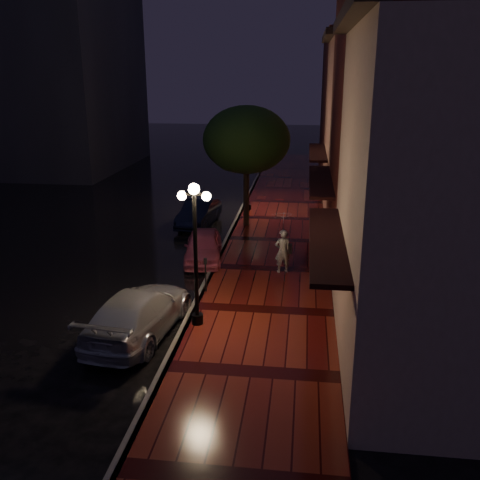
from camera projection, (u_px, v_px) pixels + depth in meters
The scene contains 15 objects.
ground at pixel (214, 269), 21.00m from camera, with size 120.00×120.00×0.00m, color black.
sidewalk at pixel (271, 270), 20.72m from camera, with size 4.50×60.00×0.15m, color #400C0B.
curb at pixel (214, 268), 20.98m from camera, with size 0.25×60.00×0.15m, color #595451.
storefront_near at pixel (449, 206), 13.23m from camera, with size 5.00×8.00×8.50m, color gray.
storefront_mid at pixel (401, 124), 20.42m from camera, with size 5.00×8.00×11.00m, color #511914.
storefront_far at pixel (375, 129), 28.29m from camera, with size 5.00×8.00×9.00m, color #8C5951.
storefront_extra at pixel (359, 108), 37.60m from camera, with size 5.00×12.00×10.00m, color #511914.
streetlamp_near at pixel (195, 247), 15.45m from camera, with size 0.96×0.36×4.31m.
streetlamp_far at pixel (248, 166), 28.70m from camera, with size 0.96×0.36×4.31m.
street_tree at pixel (247, 142), 25.32m from camera, with size 4.16×4.16×5.80m.
pink_car at pixel (203, 246), 21.82m from camera, with size 1.46×3.64×1.24m, color #C5516C.
navy_car at pixel (199, 213), 26.86m from camera, with size 1.37×3.92×1.29m, color black.
silver_car at pixel (139, 313), 15.64m from camera, with size 1.95×4.80×1.39m, color #9B9CA2.
woman_with_umbrella at pixel (283, 233), 19.86m from camera, with size 0.98×1.00×2.35m.
parking_meter at pixel (206, 271), 18.34m from camera, with size 0.12×0.09×1.21m.
Camera 1 is at (3.43, -19.40, 7.44)m, focal length 40.00 mm.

